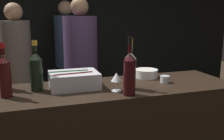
{
  "coord_description": "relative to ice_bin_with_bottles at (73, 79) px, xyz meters",
  "views": [
    {
      "loc": [
        -0.56,
        -1.41,
        1.59
      ],
      "look_at": [
        0.0,
        0.33,
        1.19
      ],
      "focal_mm": 40.0,
      "sensor_mm": 36.0,
      "label": 1
    }
  ],
  "objects": [
    {
      "name": "bowl_white",
      "position": [
        0.65,
        0.12,
        -0.03
      ],
      "size": [
        0.19,
        0.19,
        0.07
      ],
      "color": "silver",
      "rests_on": "bar_counter"
    },
    {
      "name": "red_wine_bottle_tall",
      "position": [
        -0.45,
        -0.08,
        0.08
      ],
      "size": [
        0.08,
        0.08,
        0.35
      ],
      "color": "#380F0F",
      "rests_on": "bar_counter"
    },
    {
      "name": "ice_bin_with_bottles",
      "position": [
        0.0,
        0.0,
        0.0
      ],
      "size": [
        0.35,
        0.27,
        0.12
      ],
      "color": "silver",
      "rests_on": "bar_counter"
    },
    {
      "name": "rose_wine_bottle",
      "position": [
        0.39,
        -0.15,
        0.08
      ],
      "size": [
        0.08,
        0.08,
        0.36
      ],
      "color": "#9EA899",
      "rests_on": "bar_counter"
    },
    {
      "name": "champagne_bottle",
      "position": [
        -0.26,
        0.0,
        0.08
      ],
      "size": [
        0.09,
        0.09,
        0.36
      ],
      "color": "black",
      "rests_on": "bar_counter"
    },
    {
      "name": "wall_back_chalkboard",
      "position": [
        0.29,
        2.45,
        0.26
      ],
      "size": [
        6.4,
        0.06,
        2.8
      ],
      "color": "black",
      "rests_on": "ground_plane"
    },
    {
      "name": "person_in_hoodie",
      "position": [
        0.23,
        2.01,
        -0.12
      ],
      "size": [
        0.35,
        0.35,
        1.81
      ],
      "rotation": [
        0.0,
        0.0,
        3.13
      ],
      "color": "black",
      "rests_on": "ground_plane"
    },
    {
      "name": "red_wine_bottle_black_foil",
      "position": [
        0.33,
        -0.29,
        0.09
      ],
      "size": [
        0.08,
        0.08,
        0.39
      ],
      "color": "black",
      "rests_on": "bar_counter"
    },
    {
      "name": "person_blond_tee",
      "position": [
        -0.45,
        1.45,
        -0.16
      ],
      "size": [
        0.35,
        0.35,
        1.75
      ],
      "rotation": [
        0.0,
        0.0,
        -0.04
      ],
      "color": "black",
      "rests_on": "ground_plane"
    },
    {
      "name": "wine_glass",
      "position": [
        0.27,
        -0.18,
        0.03
      ],
      "size": [
        0.08,
        0.08,
        0.13
      ],
      "color": "silver",
      "rests_on": "bar_counter"
    },
    {
      "name": "person_grey_polo",
      "position": [
        0.28,
        1.18,
        -0.14
      ],
      "size": [
        0.4,
        0.4,
        1.8
      ],
      "rotation": [
        0.0,
        0.0,
        -1.15
      ],
      "color": "black",
      "rests_on": "ground_plane"
    },
    {
      "name": "candle_votive",
      "position": [
        0.71,
        -0.07,
        -0.04
      ],
      "size": [
        0.07,
        0.07,
        0.05
      ],
      "color": "silver",
      "rests_on": "bar_counter"
    },
    {
      "name": "white_wine_bottle",
      "position": [
        -0.47,
        0.11,
        0.07
      ],
      "size": [
        0.08,
        0.08,
        0.33
      ],
      "color": "#B2B7AD",
      "rests_on": "bar_counter"
    }
  ]
}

